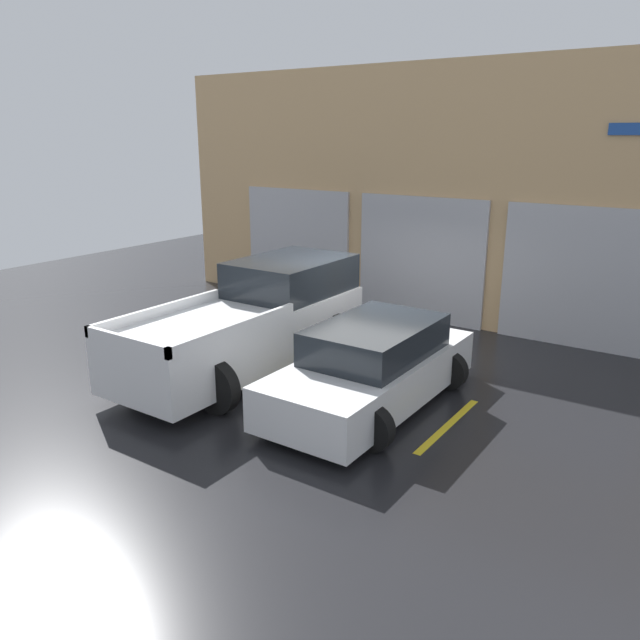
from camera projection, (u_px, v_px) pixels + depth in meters
ground_plane at (361, 355)px, 12.55m from camera, size 28.00×28.00×0.00m
shophouse_building at (436, 199)px, 14.34m from camera, size 14.52×0.68×5.81m
pickup_truck at (254, 321)px, 11.70m from camera, size 2.54×5.34×1.90m
sedan_white at (373, 367)px, 10.09m from camera, size 2.19×4.31×1.38m
parking_stripe_far_left at (194, 356)px, 12.45m from camera, size 0.12×2.20×0.01m
parking_stripe_left at (304, 386)px, 10.98m from camera, size 0.12×2.20×0.01m
parking_stripe_centre at (448, 425)px, 9.51m from camera, size 0.12×2.20×0.01m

